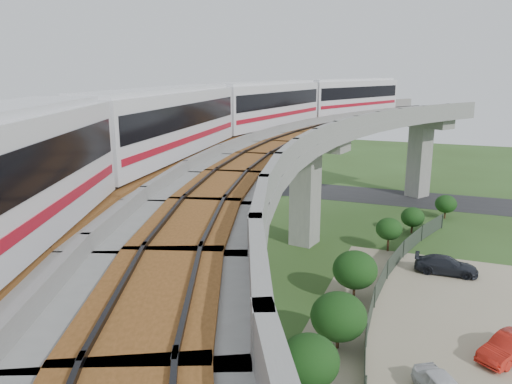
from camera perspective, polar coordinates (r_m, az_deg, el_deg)
ground at (r=35.72m, az=-0.50°, el=-10.92°), size 160.00×160.00×0.00m
dirt_lot at (r=31.96m, az=23.01°, el=-15.21°), size 18.00×26.00×0.04m
asphalt_road at (r=63.14m, az=9.50°, el=-0.08°), size 60.00×8.00×0.03m
viaduct at (r=31.79m, az=5.94°, el=3.06°), size 19.58×73.98×11.40m
metro_train at (r=31.71m, az=-0.46°, el=9.05°), size 11.08×61.34×3.64m
fence at (r=33.42m, az=15.61°, el=-11.86°), size 3.87×38.73×1.50m
tree_0 at (r=54.78m, az=20.88°, el=-1.28°), size 2.17×2.17×2.48m
tree_1 at (r=48.82m, az=17.47°, el=-2.75°), size 2.15×2.15×2.49m
tree_2 at (r=43.29m, az=14.96°, el=-4.10°), size 2.19×2.19×2.92m
tree_3 at (r=33.82m, az=11.25°, el=-8.71°), size 2.95×2.95×3.40m
tree_4 at (r=28.20m, az=9.43°, el=-13.85°), size 3.08×3.08×3.24m
tree_5 at (r=23.05m, az=6.09°, el=-18.63°), size 2.68×2.68×3.74m
car_red at (r=30.59m, az=26.94°, el=-15.54°), size 3.48×4.12×1.33m
car_dark at (r=40.36m, az=20.90°, el=-7.81°), size 4.56×1.91×1.32m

